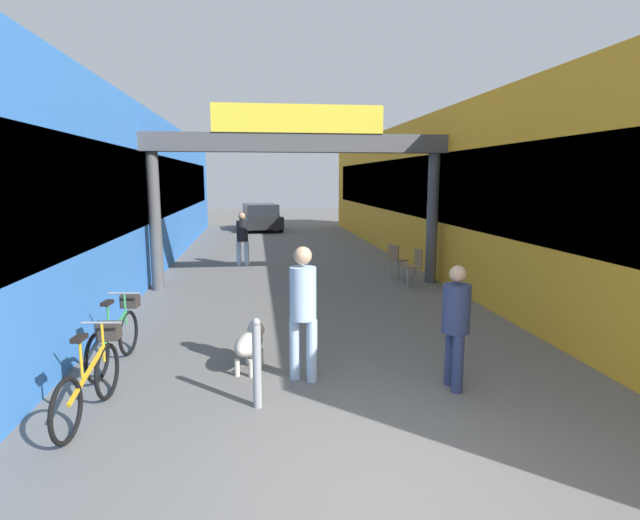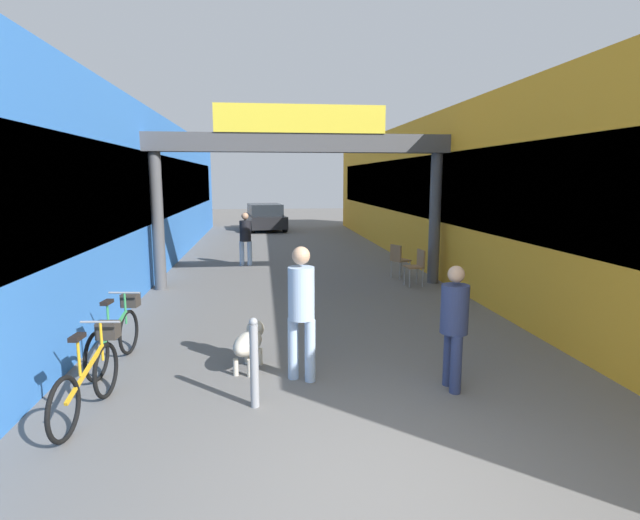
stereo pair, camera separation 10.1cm
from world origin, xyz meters
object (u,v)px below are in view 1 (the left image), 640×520
pedestrian_companion (456,320)px  bicycle_orange_nearest (92,376)px  pedestrian_carrying_crate (242,236)px  cafe_chair_wood_nearer (415,264)px  dog_on_leash (251,342)px  pedestrian_with_dog (303,304)px  cafe_chair_wood_farther (396,258)px  bicycle_green_second (117,335)px  parked_car_black (260,217)px  bollard_post_metal (257,362)px

pedestrian_companion → bicycle_orange_nearest: size_ratio=0.93×
pedestrian_carrying_crate → cafe_chair_wood_nearer: bearing=-38.4°
pedestrian_companion → dog_on_leash: size_ratio=1.79×
pedestrian_with_dog → dog_on_leash: size_ratio=2.01×
dog_on_leash → cafe_chair_wood_farther: 7.06m
dog_on_leash → bicycle_green_second: bicycle_green_second is taller
pedestrian_with_dog → parked_car_black: size_ratio=0.42×
pedestrian_companion → bicycle_orange_nearest: 4.29m
dog_on_leash → cafe_chair_wood_farther: size_ratio=0.99×
bollard_post_metal → dog_on_leash: bearing=94.1°
dog_on_leash → pedestrian_carrying_crate: bearing=92.1°
dog_on_leash → bollard_post_metal: bearing=-85.9°
dog_on_leash → parked_car_black: size_ratio=0.21×
pedestrian_with_dog → bicycle_orange_nearest: size_ratio=1.05×
pedestrian_with_dog → parked_car_black: bearing=91.0°
pedestrian_carrying_crate → parked_car_black: (0.65, 10.61, -0.27)m
pedestrian_carrying_crate → cafe_chair_wood_farther: (4.07, -2.40, -0.37)m
pedestrian_companion → cafe_chair_wood_nearer: pedestrian_companion is taller
pedestrian_with_dog → pedestrian_companion: 1.92m
bollard_post_metal → pedestrian_companion: bearing=5.0°
bicycle_green_second → bollard_post_metal: 2.53m
pedestrian_carrying_crate → bicycle_orange_nearest: 9.62m
cafe_chair_wood_farther → parked_car_black: bearing=104.7°
dog_on_leash → cafe_chair_wood_nearer: (3.96, 5.00, 0.15)m
pedestrian_with_dog → bicycle_orange_nearest: bearing=-165.1°
pedestrian_with_dog → pedestrian_companion: (1.84, -0.50, -0.13)m
bollard_post_metal → parked_car_black: (0.26, 20.19, 0.10)m
pedestrian_with_dog → cafe_chair_wood_farther: 7.17m
cafe_chair_wood_nearer → pedestrian_with_dog: bearing=-120.8°
cafe_chair_wood_farther → pedestrian_with_dog: bearing=-115.5°
bicycle_orange_nearest → bicycle_green_second: 1.54m
pedestrian_companion → parked_car_black: bearing=96.2°
bicycle_orange_nearest → bollard_post_metal: bearing=-2.3°
pedestrian_companion → bicycle_green_second: (-4.40, 1.39, -0.45)m
pedestrian_with_dog → bicycle_green_second: (-2.56, 0.89, -0.58)m
bicycle_green_second → cafe_chair_wood_farther: size_ratio=1.89×
pedestrian_carrying_crate → dog_on_leash: 8.39m
dog_on_leash → pedestrian_with_dog: bearing=-35.5°
pedestrian_carrying_crate → cafe_chair_wood_farther: 4.74m
bicycle_green_second → cafe_chair_wood_farther: bearing=44.7°
pedestrian_with_dog → cafe_chair_wood_nearer: size_ratio=1.98×
bicycle_green_second → cafe_chair_wood_nearer: 7.42m
parked_car_black → bicycle_green_second: bearing=-96.8°
pedestrian_carrying_crate → bicycle_green_second: 8.14m
pedestrian_companion → cafe_chair_wood_farther: (1.24, 6.96, -0.35)m
pedestrian_carrying_crate → bicycle_orange_nearest: (-1.43, -9.50, -0.47)m
pedestrian_with_dog → bicycle_green_second: 2.77m
pedestrian_with_dog → cafe_chair_wood_farther: bearing=64.5°
bicycle_orange_nearest → cafe_chair_wood_farther: size_ratio=1.89×
cafe_chair_wood_nearer → bollard_post_metal: bearing=-122.0°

